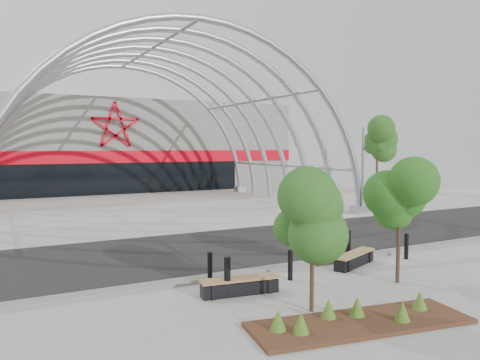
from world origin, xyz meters
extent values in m
plane|color=gray|center=(0.00, 0.00, 0.00)|extent=(140.00, 140.00, 0.00)
cube|color=black|center=(0.00, 3.50, 0.01)|extent=(140.00, 7.00, 0.02)
cube|color=#A5A096|center=(0.00, 15.50, 0.02)|extent=(60.00, 17.00, 0.04)
cube|color=slate|center=(0.00, -0.25, 0.06)|extent=(60.00, 0.50, 0.12)
cube|color=slate|center=(0.00, 33.50, 4.00)|extent=(34.00, 15.00, 8.00)
cube|color=black|center=(0.00, 26.05, 1.30)|extent=(22.00, 0.25, 2.60)
cube|color=red|center=(0.00, 26.05, 3.10)|extent=(34.00, 0.30, 1.00)
torus|color=#A3AAAF|center=(0.00, 8.00, 0.00)|extent=(20.36, 0.36, 20.36)
torus|color=#A3AAAF|center=(0.00, 10.50, 0.00)|extent=(20.36, 0.36, 20.36)
torus|color=#A3AAAF|center=(0.00, 13.00, 0.00)|extent=(20.36, 0.36, 20.36)
torus|color=#A3AAAF|center=(0.00, 15.50, 0.00)|extent=(20.36, 0.36, 20.36)
torus|color=#A3AAAF|center=(0.00, 18.00, 0.00)|extent=(20.36, 0.36, 20.36)
torus|color=#A3AAAF|center=(0.00, 20.50, 0.00)|extent=(20.36, 0.36, 20.36)
torus|color=#A3AAAF|center=(0.00, 23.00, 0.00)|extent=(20.36, 0.36, 20.36)
cylinder|color=#A3AAAF|center=(9.66, 15.50, 2.59)|extent=(0.20, 15.00, 0.20)
cylinder|color=#A3AAAF|center=(7.07, 15.50, 7.07)|extent=(0.20, 15.00, 0.20)
cylinder|color=#A3AAAF|center=(0.00, 15.50, 10.00)|extent=(0.20, 15.00, 0.20)
cylinder|color=#A3AAAF|center=(-7.07, 15.50, 7.07)|extent=(0.20, 15.00, 0.20)
cube|color=#A3AAAF|center=(10.00, 8.00, 0.25)|extent=(0.80, 0.80, 0.50)
cube|color=#A3AAAF|center=(10.00, 23.00, 0.25)|extent=(0.80, 0.80, 0.50)
cube|color=#381F17|center=(-1.73, -5.05, 0.05)|extent=(5.26, 2.34, 0.10)
cone|color=#4A7421|center=(-3.30, -5.00, 0.32)|extent=(0.35, 0.35, 0.44)
cone|color=#4A7421|center=(-1.59, -4.78, 0.32)|extent=(0.35, 0.35, 0.44)
cone|color=#4A7421|center=(-0.91, -5.48, 0.32)|extent=(0.35, 0.35, 0.44)
cone|color=#4A7421|center=(-2.24, -4.58, 0.32)|extent=(0.35, 0.35, 0.44)
cone|color=#4A7421|center=(0.04, -5.14, 0.32)|extent=(0.35, 0.35, 0.44)
cone|color=#4A7421|center=(-3.64, -4.65, 0.32)|extent=(0.35, 0.35, 0.44)
cylinder|color=slate|center=(9.96, 7.74, 2.53)|extent=(0.14, 0.14, 5.05)
imported|color=black|center=(9.96, 7.74, 3.64)|extent=(0.19, 0.72, 0.14)
cylinder|color=#342417|center=(-2.17, -3.83, 0.84)|extent=(0.10, 0.10, 1.68)
ellipsoid|color=#1C4216|center=(-2.17, -3.83, 2.37)|extent=(1.44, 1.44, 1.84)
cylinder|color=black|center=(1.48, -3.06, 0.85)|extent=(0.11, 0.11, 1.71)
ellipsoid|color=#154D10|center=(1.48, -3.06, 2.41)|extent=(1.41, 1.41, 1.86)
cube|color=black|center=(-3.11, -1.90, 0.18)|extent=(2.15, 0.67, 0.36)
cube|color=black|center=(-3.89, -1.79, 0.21)|extent=(0.19, 0.48, 0.42)
cube|color=black|center=(-2.32, -2.00, 0.21)|extent=(0.19, 0.48, 0.42)
cube|color=brown|center=(-3.11, -1.90, 0.42)|extent=(2.21, 0.75, 0.06)
cube|color=black|center=(1.65, -1.02, 0.18)|extent=(2.09, 1.17, 0.36)
cube|color=black|center=(0.93, -1.32, 0.21)|extent=(0.29, 0.47, 0.42)
cube|color=black|center=(2.38, -0.72, 0.21)|extent=(0.29, 0.47, 0.42)
cube|color=olive|center=(1.65, -1.02, 0.42)|extent=(2.17, 1.26, 0.06)
cylinder|color=black|center=(-3.35, -0.48, 0.45)|extent=(0.14, 0.14, 0.89)
cylinder|color=black|center=(-3.51, -1.96, 0.54)|extent=(0.17, 0.17, 1.08)
cylinder|color=black|center=(-1.15, -1.40, 0.46)|extent=(0.15, 0.15, 0.91)
cylinder|color=black|center=(2.26, -0.02, 0.49)|extent=(0.16, 0.16, 0.98)
cylinder|color=black|center=(3.92, -1.14, 0.46)|extent=(0.15, 0.15, 0.91)
cylinder|color=#302015|center=(21.00, 18.00, 1.51)|extent=(0.20, 0.20, 3.03)
ellipsoid|color=#1C4115|center=(21.00, 18.00, 4.26)|extent=(2.70, 2.70, 3.30)
camera|label=1|loc=(-8.82, -12.78, 3.97)|focal=35.00mm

